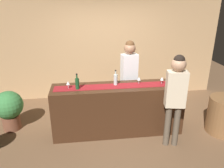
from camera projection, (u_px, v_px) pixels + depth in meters
name	position (u px, v px, depth m)	size (l,w,h in m)	color
ground_plane	(117.00, 131.00, 4.60)	(10.00, 10.00, 0.00)	brown
back_wall	(107.00, 44.00, 5.83)	(6.00, 0.12, 2.90)	tan
bar_counter	(118.00, 109.00, 4.42)	(2.54, 0.60, 1.00)	#3D2314
counter_runner_cloth	(118.00, 86.00, 4.24)	(2.42, 0.28, 0.01)	maroon
wine_bottle_green	(77.00, 83.00, 4.06)	(0.07, 0.07, 0.30)	#194723
wine_bottle_clear	(116.00, 79.00, 4.26)	(0.07, 0.07, 0.30)	#B2C6C1
wine_glass_near_customer	(68.00, 83.00, 4.09)	(0.07, 0.07, 0.14)	silver
wine_glass_mid_counter	(139.00, 79.00, 4.31)	(0.07, 0.07, 0.14)	silver
wine_glass_far_end	(162.00, 79.00, 4.31)	(0.07, 0.07, 0.14)	silver
bartender	(129.00, 71.00, 4.78)	(0.37, 0.26, 1.76)	#26262B
customer_sipping	(176.00, 92.00, 3.78)	(0.37, 0.26, 1.72)	brown
potted_plant_tall	(9.00, 108.00, 4.50)	(0.57, 0.57, 0.84)	brown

